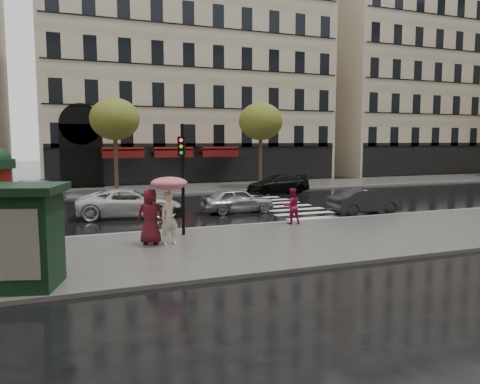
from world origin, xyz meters
name	(u,v)px	position (x,y,z in m)	size (l,w,h in m)	color
ground	(235,244)	(0.00, 0.00, 0.00)	(160.00, 160.00, 0.00)	black
near_sidewalk	(241,246)	(0.00, -0.50, 0.06)	(90.00, 7.00, 0.12)	#474744
far_sidewalk	(143,191)	(0.00, 19.00, 0.06)	(90.00, 6.00, 0.12)	#474744
near_kerb	(210,228)	(0.00, 3.00, 0.07)	(90.00, 0.25, 0.14)	slate
far_kerb	(151,195)	(0.00, 16.00, 0.07)	(90.00, 0.25, 0.14)	slate
zebra_crossing	(272,203)	(6.00, 9.60, 0.01)	(3.60, 11.75, 0.01)	silver
bldg_far_corner	(183,62)	(6.00, 30.00, 11.31)	(26.00, 14.00, 22.90)	#B7A88C
bldg_far_right	(411,77)	(34.00, 30.00, 11.31)	(24.00, 14.00, 22.90)	#B7A88C
tree_far_left	(115,119)	(-2.00, 18.00, 5.17)	(3.40, 3.40, 6.64)	#38281C
tree_far_right	(261,122)	(9.00, 18.00, 5.17)	(3.40, 3.40, 6.64)	#38281C
woman_umbrella	(169,198)	(-2.30, 0.39, 1.73)	(1.27, 1.27, 2.44)	beige
woman_red	(292,206)	(3.53, 2.40, 0.90)	(0.76, 0.59, 1.56)	maroon
man_burgundy	(150,216)	(-2.91, 0.64, 1.10)	(0.96, 0.62, 1.96)	#55111D
traffic_light	(182,168)	(-1.47, 1.72, 2.68)	(0.32, 0.42, 4.22)	black
newsstand	(19,235)	(-6.81, -3.00, 1.42)	(2.53, 2.30, 2.53)	black
car_silver	(237,200)	(2.78, 6.96, 0.65)	(1.53, 3.79, 1.29)	#ABABB0
car_darkgrey	(365,201)	(8.66, 4.20, 0.64)	(1.35, 3.88, 1.28)	black
car_white	(129,203)	(-2.63, 7.59, 0.69)	(2.30, 4.99, 1.39)	silver
car_black	(278,184)	(8.75, 14.36, 0.66)	(1.86, 4.56, 1.32)	black
car_far_silver	(26,190)	(-7.61, 15.00, 0.77)	(1.81, 4.50, 1.53)	#BCBCC1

